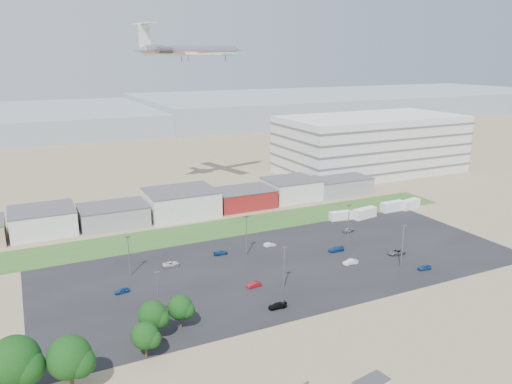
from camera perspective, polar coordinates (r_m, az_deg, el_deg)
ground at (r=108.55m, az=6.37°, el=-12.45°), size 700.00×700.00×0.00m
parking_lot at (r=126.34m, az=3.45°, el=-8.23°), size 120.00×50.00×0.01m
grass_strip at (r=151.28m, az=-4.16°, el=-4.21°), size 160.00×16.00×0.02m
hills_backdrop at (r=408.96m, az=-12.82°, el=8.44°), size 700.00×200.00×9.00m
building_row at (r=162.54m, az=-12.27°, el=-1.66°), size 170.00×20.00×8.00m
parking_garage at (r=229.26m, az=12.98°, el=5.37°), size 80.00×40.00×25.00m
box_trailer_a at (r=160.96m, az=9.63°, el=-2.67°), size 7.49×3.19×2.72m
box_trailer_b at (r=164.17m, az=12.31°, el=-2.37°), size 8.79×3.94×3.18m
box_trailer_c at (r=173.66m, az=15.32°, el=-1.59°), size 8.59×2.80×3.21m
box_trailer_d at (r=178.32m, az=17.20°, el=-1.33°), size 8.47×4.22×3.04m
tree_far_left at (r=85.59m, az=-25.81°, el=-17.50°), size 8.16×8.16×12.24m
tree_left at (r=84.92m, az=-20.51°, el=-17.71°), size 7.23×7.23×10.84m
tree_mid at (r=90.66m, az=-12.55°, el=-16.02°), size 5.03×5.03×7.55m
tree_right at (r=95.44m, az=-11.73°, el=-13.93°), size 5.67×5.67×8.51m
tree_near at (r=98.14m, az=-8.66°, el=-13.18°), size 5.13×5.13×7.70m
lightpole_front_l at (r=102.62m, az=-11.12°, el=-11.39°), size 1.12×0.47×9.52m
lightpole_front_m at (r=112.47m, az=3.22°, el=-8.61°), size 1.14×0.48×9.69m
lightpole_front_r at (r=127.48m, az=16.37°, el=-6.00°), size 1.28×0.53×10.86m
lightpole_back_l at (r=121.85m, az=-14.32°, el=-7.10°), size 1.16×0.48×9.87m
lightpole_back_m at (r=129.59m, az=-1.11°, el=-5.02°), size 1.27×0.53×10.81m
lightpole_back_r at (r=143.43m, az=10.52°, el=-3.39°), size 1.19×0.50×10.15m
airliner at (r=187.10m, az=-7.31°, el=15.74°), size 53.17×42.50×13.80m
parked_car_0 at (r=136.83m, az=15.74°, el=-6.62°), size 4.88×2.54×1.31m
parked_car_1 at (r=127.93m, az=10.74°, el=-7.86°), size 4.01×1.42×1.32m
parked_car_2 at (r=129.49m, az=18.69°, el=-8.17°), size 3.58×1.73×1.18m
parked_car_3 at (r=105.58m, az=2.46°, el=-12.85°), size 4.04×1.84×1.15m
parked_car_4 at (r=114.22m, az=-0.25°, el=-10.55°), size 3.55×1.47×1.14m
parked_car_5 at (r=115.45m, az=-15.09°, el=-10.83°), size 3.41×1.69×1.12m
parked_car_6 at (r=131.95m, az=-4.07°, el=-6.93°), size 3.86×1.60×1.12m
parked_car_8 at (r=150.52m, az=10.53°, el=-4.28°), size 3.96×2.02×1.29m
parked_car_9 at (r=126.58m, az=-9.70°, el=-8.11°), size 4.14×1.97×1.14m
parked_car_10 at (r=98.13m, az=-13.03°, el=-15.64°), size 3.88×1.93×1.08m
parked_car_11 at (r=137.10m, az=1.58°, el=-6.03°), size 3.43×1.30×1.12m
parked_car_12 at (r=135.40m, az=9.12°, el=-6.47°), size 4.54×2.17×1.28m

